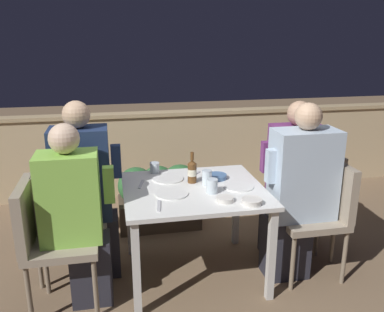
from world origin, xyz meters
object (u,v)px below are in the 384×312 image
person_green_blouse (77,216)px  chair_right_near (322,206)px  chair_right_far (313,192)px  beer_bottle (192,171)px  person_navy_jumper (87,191)px  person_blue_shirt (298,193)px  chair_left_far (60,211)px  chair_left_near (46,232)px  potted_plant (42,204)px  person_purple_stripe (291,180)px

person_green_blouse → chair_right_near: person_green_blouse is taller
chair_right_near → chair_right_far: bearing=75.6°
person_green_blouse → beer_bottle: (0.82, 0.28, 0.16)m
person_navy_jumper → person_blue_shirt: size_ratio=1.01×
chair_left_far → chair_right_near: size_ratio=1.00×
chair_left_near → person_blue_shirt: person_blue_shirt is taller
person_green_blouse → person_navy_jumper: size_ratio=0.94×
person_green_blouse → chair_left_far: 0.37m
person_navy_jumper → chair_right_near: person_navy_jumper is taller
beer_bottle → potted_plant: bearing=156.6°
person_green_blouse → beer_bottle: bearing=18.7°
potted_plant → chair_right_near: bearing=-19.7°
chair_right_near → chair_right_far: 0.29m
chair_left_near → person_green_blouse: 0.22m
chair_left_near → chair_right_far: bearing=8.8°
person_green_blouse → person_blue_shirt: bearing=1.1°
person_blue_shirt → potted_plant: person_blue_shirt is taller
chair_right_far → beer_bottle: bearing=-177.9°
person_green_blouse → chair_left_far: (-0.15, 0.33, -0.09)m
person_green_blouse → chair_right_near: (1.75, 0.03, -0.09)m
person_navy_jumper → person_blue_shirt: person_navy_jumper is taller
chair_left_near → person_green_blouse: person_green_blouse is taller
chair_left_near → person_purple_stripe: size_ratio=0.68×
chair_right_near → person_purple_stripe: bearing=114.0°
person_green_blouse → beer_bottle: 0.88m
chair_left_near → person_navy_jumper: 0.44m
person_green_blouse → person_purple_stripe: person_purple_stripe is taller
chair_left_near → person_purple_stripe: (1.82, 0.31, 0.11)m
person_blue_shirt → beer_bottle: bearing=161.4°
potted_plant → chair_right_far: bearing=-12.1°
chair_right_near → beer_bottle: beer_bottle is taller
chair_left_near → potted_plant: bearing=100.5°
person_green_blouse → beer_bottle: size_ratio=5.33×
person_navy_jumper → chair_left_far: bearing=180.0°
chair_right_far → potted_plant: size_ratio=1.28×
chair_left_near → chair_right_near: bearing=0.9°
person_green_blouse → person_purple_stripe: 1.65m
person_green_blouse → chair_right_near: size_ratio=1.43×
chair_right_far → beer_bottle: size_ratio=3.73×
person_purple_stripe → person_navy_jumper: bearing=179.5°
person_green_blouse → potted_plant: 0.88m
chair_left_far → person_purple_stripe: size_ratio=0.68×
chair_right_near → person_blue_shirt: size_ratio=0.66×
chair_right_far → potted_plant: (-2.17, 0.47, -0.12)m
chair_left_near → chair_right_near: (1.95, 0.03, 0.00)m
person_blue_shirt → beer_bottle: size_ratio=5.63×
person_green_blouse → chair_right_far: (1.82, 0.31, -0.09)m
person_blue_shirt → chair_right_far: bearing=46.2°
person_navy_jumper → person_purple_stripe: 1.57m
person_navy_jumper → beer_bottle: 0.78m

